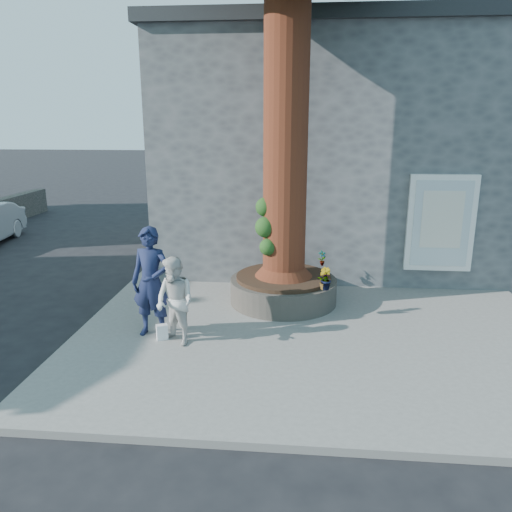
{
  "coord_description": "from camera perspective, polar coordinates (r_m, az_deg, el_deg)",
  "views": [
    {
      "loc": [
        1.16,
        -8.28,
        3.95
      ],
      "look_at": [
        0.24,
        1.59,
        1.25
      ],
      "focal_mm": 35.0,
      "sensor_mm": 36.0,
      "label": 1
    }
  ],
  "objects": [
    {
      "name": "yellow_line",
      "position": [
        10.93,
        -17.87,
        -6.72
      ],
      "size": [
        0.1,
        30.0,
        0.01
      ],
      "primitive_type": "cube",
      "color": "yellow",
      "rests_on": "ground"
    },
    {
      "name": "plant_c",
      "position": [
        9.93,
        7.9,
        -2.91
      ],
      "size": [
        0.22,
        0.22,
        0.33
      ],
      "primitive_type": "imported",
      "rotation": [
        0.0,
        0.0,
        3.39
      ],
      "color": "gray",
      "rests_on": "planter"
    },
    {
      "name": "plant_d",
      "position": [
        9.93,
        7.89,
        -2.96
      ],
      "size": [
        0.37,
        0.37,
        0.31
      ],
      "primitive_type": "imported",
      "rotation": [
        0.0,
        0.0,
        5.59
      ],
      "color": "gray",
      "rests_on": "planter"
    },
    {
      "name": "stone_shop",
      "position": [
        15.55,
        10.5,
        12.07
      ],
      "size": [
        10.3,
        8.3,
        6.3
      ],
      "color": "#4A4D4E",
      "rests_on": "ground"
    },
    {
      "name": "woman",
      "position": [
        8.83,
        -9.25,
        -5.14
      ],
      "size": [
        0.97,
        0.92,
        1.57
      ],
      "primitive_type": "imported",
      "rotation": [
        0.0,
        0.0,
        -0.59
      ],
      "color": "silver",
      "rests_on": "pavement"
    },
    {
      "name": "shopping_bag",
      "position": [
        9.26,
        -10.68,
        -8.53
      ],
      "size": [
        0.23,
        0.19,
        0.28
      ],
      "primitive_type": "cube",
      "rotation": [
        0.0,
        0.0,
        0.43
      ],
      "color": "white",
      "rests_on": "pavement"
    },
    {
      "name": "ground",
      "position": [
        9.25,
        -2.44,
        -10.07
      ],
      "size": [
        120.0,
        120.0,
        0.0
      ],
      "primitive_type": "plane",
      "color": "black",
      "rests_on": "ground"
    },
    {
      "name": "pavement",
      "position": [
        10.07,
        6.9,
        -7.61
      ],
      "size": [
        9.0,
        8.0,
        0.12
      ],
      "primitive_type": "cube",
      "color": "slate",
      "rests_on": "ground"
    },
    {
      "name": "planter",
      "position": [
        10.88,
        3.14,
        -3.77
      ],
      "size": [
        2.3,
        2.3,
        0.6
      ],
      "color": "black",
      "rests_on": "pavement"
    },
    {
      "name": "plant_b",
      "position": [
        9.91,
        7.91,
        -2.6
      ],
      "size": [
        0.33,
        0.33,
        0.44
      ],
      "primitive_type": "imported",
      "rotation": [
        0.0,
        0.0,
        2.21
      ],
      "color": "gray",
      "rests_on": "planter"
    },
    {
      "name": "man",
      "position": [
        9.19,
        -11.88,
        -2.96
      ],
      "size": [
        0.8,
        0.59,
        2.03
      ],
      "primitive_type": "imported",
      "rotation": [
        0.0,
        0.0,
        -0.14
      ],
      "color": "#151C3A",
      "rests_on": "pavement"
    },
    {
      "name": "plant_a",
      "position": [
        11.55,
        7.56,
        -0.24
      ],
      "size": [
        0.22,
        0.19,
        0.35
      ],
      "primitive_type": "imported",
      "rotation": [
        0.0,
        0.0,
        0.42
      ],
      "color": "gray",
      "rests_on": "planter"
    }
  ]
}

